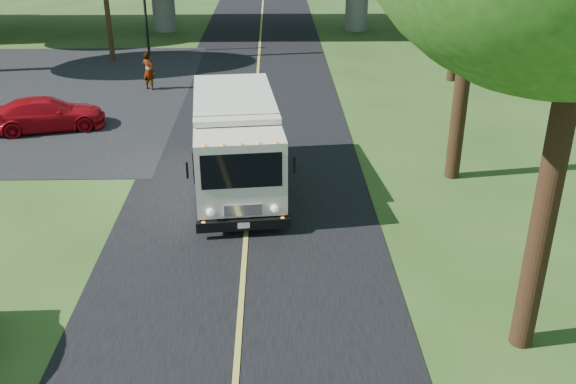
{
  "coord_description": "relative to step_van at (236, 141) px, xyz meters",
  "views": [
    {
      "loc": [
        0.73,
        -8.95,
        7.97
      ],
      "look_at": [
        1.05,
        4.58,
        1.6
      ],
      "focal_mm": 40.0,
      "sensor_mm": 36.0,
      "label": 1
    }
  ],
  "objects": [
    {
      "name": "ground",
      "position": [
        0.36,
        -8.37,
        -1.44
      ],
      "size": [
        120.0,
        120.0,
        0.0
      ],
      "primitive_type": "plane",
      "color": "#304C1B",
      "rests_on": "ground"
    },
    {
      "name": "road",
      "position": [
        0.36,
        1.63,
        -1.43
      ],
      "size": [
        7.0,
        90.0,
        0.02
      ],
      "primitive_type": "cube",
      "color": "black",
      "rests_on": "ground"
    },
    {
      "name": "parking_lot",
      "position": [
        -10.64,
        9.63,
        -1.44
      ],
      "size": [
        16.0,
        18.0,
        0.01
      ],
      "primitive_type": "cube",
      "color": "black",
      "rests_on": "ground"
    },
    {
      "name": "lane_line",
      "position": [
        0.36,
        1.63,
        -1.41
      ],
      "size": [
        0.12,
        90.0,
        0.01
      ],
      "primitive_type": "cube",
      "color": "gold",
      "rests_on": "road"
    },
    {
      "name": "step_van",
      "position": [
        0.0,
        0.0,
        0.0
      ],
      "size": [
        2.94,
        6.52,
        2.65
      ],
      "rotation": [
        0.0,
        0.0,
        0.1
      ],
      "color": "silver",
      "rests_on": "ground"
    },
    {
      "name": "red_sedan",
      "position": [
        -7.18,
        5.28,
        -0.85
      ],
      "size": [
        4.37,
        2.65,
        1.19
      ],
      "primitive_type": "imported",
      "rotation": [
        0.0,
        0.0,
        1.83
      ],
      "color": "#A90A12",
      "rests_on": "ground"
    },
    {
      "name": "pedestrian",
      "position": [
        -4.35,
        10.42,
        -0.61
      ],
      "size": [
        0.72,
        0.63,
        1.67
      ],
      "primitive_type": "imported",
      "rotation": [
        0.0,
        0.0,
        2.67
      ],
      "color": "gray",
      "rests_on": "ground"
    }
  ]
}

